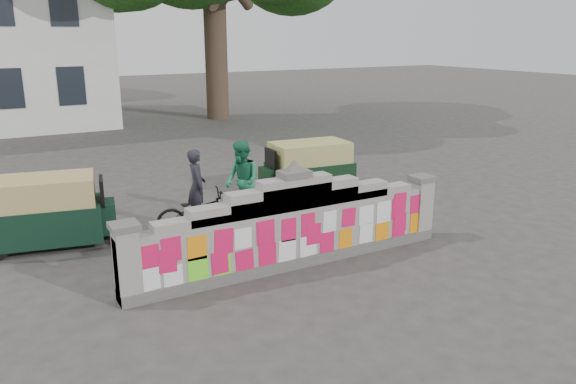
% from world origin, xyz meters
% --- Properties ---
extents(ground, '(100.00, 100.00, 0.00)m').
position_xyz_m(ground, '(0.00, 0.00, 0.00)').
color(ground, '#383533').
rests_on(ground, ground).
extents(parapet_wall, '(6.48, 0.44, 2.01)m').
position_xyz_m(parapet_wall, '(-0.00, -0.01, 0.75)').
color(parapet_wall, '#4C4C49').
rests_on(parapet_wall, ground).
extents(cyclist_bike, '(1.85, 0.90, 0.93)m').
position_xyz_m(cyclist_bike, '(-0.89, 2.56, 0.46)').
color(cyclist_bike, black).
rests_on(cyclist_bike, ground).
extents(cyclist_rider, '(0.47, 0.63, 1.57)m').
position_xyz_m(cyclist_rider, '(-0.89, 2.56, 0.79)').
color(cyclist_rider, '#22212A').
rests_on(cyclist_rider, ground).
extents(pedestrian, '(0.71, 0.90, 1.83)m').
position_xyz_m(pedestrian, '(0.30, 2.87, 0.91)').
color(pedestrian, '#217A54').
rests_on(pedestrian, ground).
extents(rickshaw_left, '(2.64, 1.59, 1.42)m').
position_xyz_m(rickshaw_left, '(-3.79, 3.29, 0.74)').
color(rickshaw_left, black).
rests_on(rickshaw_left, ground).
extents(rickshaw_right, '(2.57, 1.35, 1.40)m').
position_xyz_m(rickshaw_right, '(2.71, 3.96, 0.72)').
color(rickshaw_right, black).
rests_on(rickshaw_right, ground).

